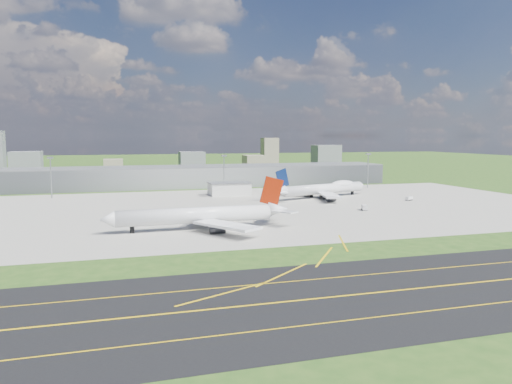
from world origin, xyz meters
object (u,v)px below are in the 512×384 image
object	(u,v)px
tug_yellow	(194,217)
airliner_blue_quad	(324,189)
van_white_far	(409,199)
airliner_red_twin	(202,216)
van_white_near	(364,208)

from	to	relation	value
tug_yellow	airliner_blue_quad	bearing A→B (deg)	6.52
airliner_blue_quad	van_white_far	distance (m)	51.88
airliner_red_twin	van_white_near	bearing A→B (deg)	-164.32
airliner_blue_quad	van_white_near	bearing A→B (deg)	-109.56
van_white_near	van_white_far	bearing A→B (deg)	-38.86
tug_yellow	van_white_far	bearing A→B (deg)	-13.39
airliner_blue_quad	tug_yellow	size ratio (longest dim) A/B	20.29
van_white_far	airliner_red_twin	bearing A→B (deg)	178.06
airliner_blue_quad	van_white_near	xyz separation A→B (m)	(-2.21, -56.30, -4.04)
van_white_near	airliner_blue_quad	bearing A→B (deg)	17.47
tug_yellow	van_white_far	world-z (taller)	van_white_far
airliner_blue_quad	van_white_near	size ratio (longest dim) A/B	11.80
airliner_blue_quad	tug_yellow	distance (m)	108.87
airliner_red_twin	tug_yellow	xyz separation A→B (m)	(0.96, 26.74, -4.91)
van_white_far	van_white_near	bearing A→B (deg)	-172.78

